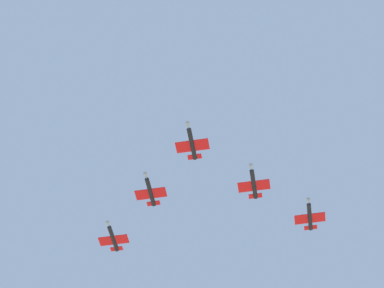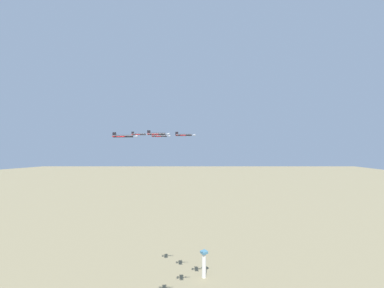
{
  "view_description": "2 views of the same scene",
  "coord_description": "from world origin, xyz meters",
  "views": [
    {
      "loc": [
        -119.42,
        37.76,
        2.16
      ],
      "look_at": [
        -16.03,
        -1.44,
        146.46
      ],
      "focal_mm": 61.02,
      "sensor_mm": 36.0,
      "label": 1
    },
    {
      "loc": [
        75.57,
        142.4,
        151.79
      ],
      "look_at": [
        -23.05,
        -2.03,
        140.22
      ],
      "focal_mm": 24.35,
      "sensor_mm": 36.0,
      "label": 2
    }
  ],
  "objects": [
    {
      "name": "jet_port_outer",
      "position": [
        -3.11,
        -44.65,
        146.1
      ],
      "size": [
        12.53,
        9.94,
        2.74
      ],
      "rotation": [
        0.0,
        0.0,
        1.04
      ],
      "color": "black"
    },
    {
      "name": "control_tower",
      "position": [
        -77.13,
        -59.87,
        14.58
      ],
      "size": [
        6.0,
        6.0,
        27.42
      ],
      "color": "beige",
      "rests_on": "ground_plane"
    },
    {
      "name": "jet_port_inner",
      "position": [
        -9.68,
        -22.98,
        145.3
      ],
      "size": [
        12.53,
        9.94,
        2.74
      ],
      "rotation": [
        0.0,
        0.0,
        1.04
      ],
      "color": "black"
    },
    {
      "name": "jet_starboard_outer",
      "position": [
        27.97,
        8.48,
        146.84
      ],
      "size": [
        12.53,
        9.94,
        2.74
      ],
      "rotation": [
        0.0,
        0.0,
        1.04
      ],
      "color": "black"
    },
    {
      "name": "jet_starboard_inner",
      "position": [
        5.86,
        3.59,
        147.63
      ],
      "size": [
        12.53,
        9.94,
        2.74
      ],
      "rotation": [
        0.0,
        0.0,
        1.04
      ],
      "color": "black"
    },
    {
      "name": "jet_lead",
      "position": [
        -16.27,
        -1.3,
        146.47
      ],
      "size": [
        12.53,
        9.94,
        2.74
      ],
      "rotation": [
        0.0,
        0.0,
        1.04
      ],
      "color": "black"
    }
  ]
}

